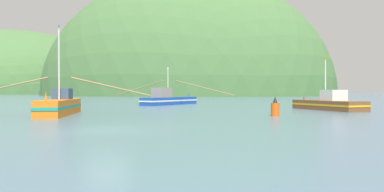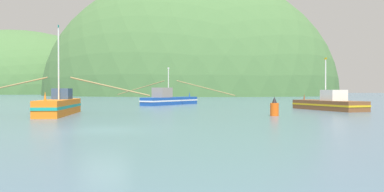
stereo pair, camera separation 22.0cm
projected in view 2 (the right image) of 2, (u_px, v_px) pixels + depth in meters
ground_plane at (104, 130)px, 19.23m from camera, size 600.00×600.00×0.00m
hill_mid_left at (16, 94)px, 225.52m from camera, size 129.56×103.65×74.14m
hill_far_right at (188, 95)px, 163.24m from camera, size 122.69×98.15×100.77m
fishing_boat_blue at (169, 99)px, 53.55m from camera, size 18.41×10.92×5.22m
fishing_boat_brown at (329, 104)px, 38.94m from camera, size 6.34×8.96×5.40m
fishing_boat_orange at (59, 106)px, 31.37m from camera, size 14.39×9.56×7.33m
channel_buoy at (274, 108)px, 29.99m from camera, size 0.67×0.67×1.52m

